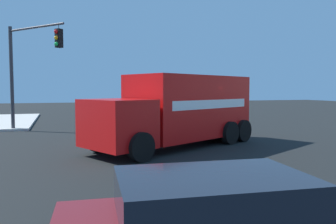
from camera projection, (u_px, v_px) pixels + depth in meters
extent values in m
plane|color=black|center=(185.00, 143.00, 14.90)|extent=(100.00, 100.00, 0.00)
cube|color=red|center=(190.00, 106.00, 14.50)|extent=(4.70, 6.14, 2.63)
cube|color=red|center=(117.00, 123.00, 11.75)|extent=(3.00, 2.78, 1.70)
cube|color=black|center=(96.00, 115.00, 11.12)|extent=(1.83, 0.98, 0.88)
cube|color=#B2B2B7|center=(226.00, 134.00, 16.54)|extent=(2.15, 1.22, 0.21)
cube|color=white|center=(213.00, 104.00, 13.65)|extent=(2.17, 4.25, 0.36)
cube|color=white|center=(170.00, 103.00, 15.35)|extent=(2.17, 4.25, 0.36)
cylinder|color=black|center=(141.00, 147.00, 10.96)|extent=(0.70, 1.02, 1.00)
cylinder|color=black|center=(99.00, 139.00, 12.70)|extent=(0.70, 1.02, 1.00)
cylinder|color=black|center=(230.00, 133.00, 14.59)|extent=(0.70, 1.02, 1.00)
cylinder|color=black|center=(188.00, 128.00, 16.33)|extent=(0.70, 1.02, 1.00)
cylinder|color=black|center=(243.00, 131.00, 15.33)|extent=(0.70, 1.02, 1.00)
cylinder|color=black|center=(201.00, 127.00, 17.07)|extent=(0.70, 1.02, 1.00)
cylinder|color=#38383D|center=(12.00, 78.00, 19.23)|extent=(0.20, 0.20, 5.85)
cylinder|color=#38383D|center=(35.00, 27.00, 17.93)|extent=(3.39, 2.95, 0.12)
cylinder|color=#38383D|center=(59.00, 26.00, 17.00)|extent=(0.03, 0.03, 0.25)
cube|color=black|center=(59.00, 38.00, 17.04)|extent=(0.42, 0.42, 0.95)
sphere|color=red|center=(56.00, 32.00, 16.87)|extent=(0.20, 0.20, 0.20)
sphere|color=#EFA314|center=(56.00, 38.00, 16.89)|extent=(0.20, 0.20, 0.20)
sphere|color=#19CC4C|center=(56.00, 44.00, 16.91)|extent=(0.20, 0.20, 0.20)
cube|color=black|center=(215.00, 112.00, 27.28)|extent=(1.98, 1.54, 0.50)
cube|color=black|center=(198.00, 109.00, 26.73)|extent=(1.98, 1.74, 1.10)
cube|color=black|center=(198.00, 105.00, 26.71)|extent=(1.82, 1.46, 0.48)
cube|color=black|center=(176.00, 113.00, 26.13)|extent=(1.99, 2.04, 0.55)
cylinder|color=black|center=(208.00, 113.00, 28.19)|extent=(0.25, 0.76, 0.76)
cylinder|color=black|center=(220.00, 115.00, 26.30)|extent=(0.25, 0.76, 0.76)
cylinder|color=black|center=(170.00, 114.00, 27.05)|extent=(0.25, 0.76, 0.76)
cylinder|color=black|center=(179.00, 116.00, 25.16)|extent=(0.25, 0.76, 0.76)
cube|color=black|center=(213.00, 194.00, 4.25)|extent=(1.82, 2.55, 0.50)
cylinder|color=black|center=(282.00, 215.00, 5.54)|extent=(0.26, 0.64, 0.62)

